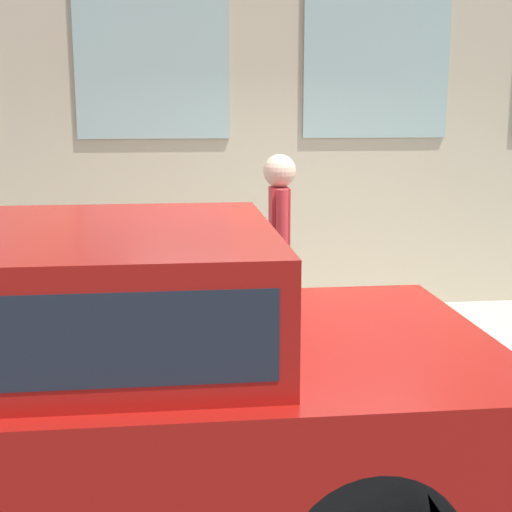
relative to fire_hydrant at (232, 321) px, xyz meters
name	(u,v)px	position (x,y,z in m)	size (l,w,h in m)	color
ground_plane	(306,414)	(-0.53, -0.49, -0.55)	(80.00, 80.00, 0.00)	#47474C
sidewalk	(282,351)	(0.62, -0.49, -0.48)	(2.30, 60.00, 0.15)	#B2ADA3
fire_hydrant	(232,321)	(0.00, 0.00, 0.00)	(0.28, 0.41, 0.79)	gray
person	(279,236)	(0.39, -0.43, 0.60)	(0.40, 0.27, 1.67)	#726651
parked_car_red_near	(64,366)	(-1.81, 0.99, 0.35)	(1.98, 4.37, 1.61)	black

